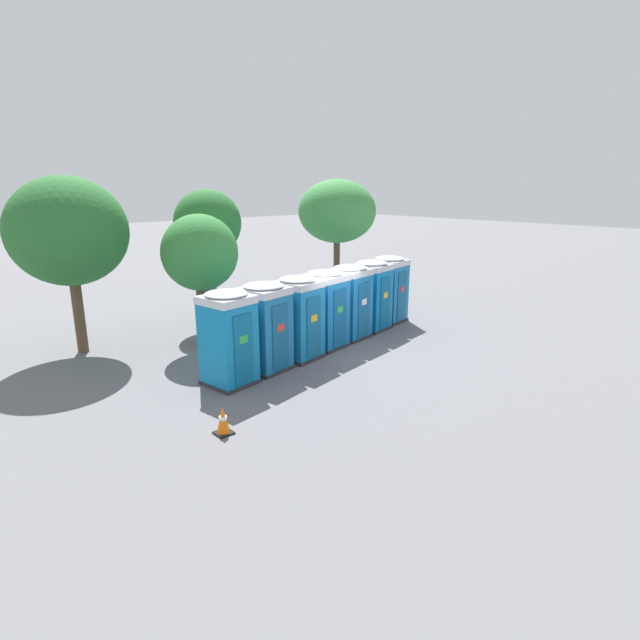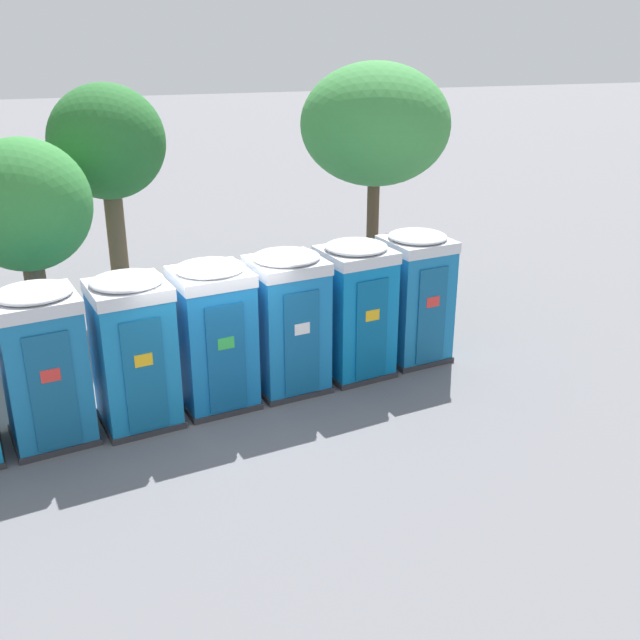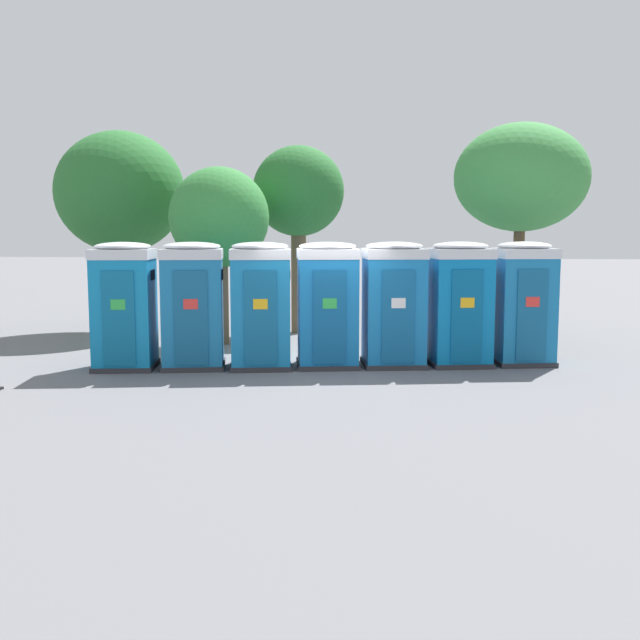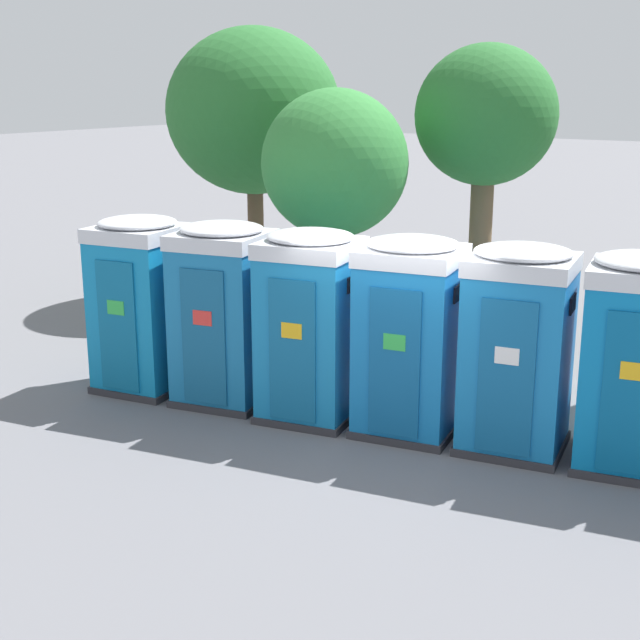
{
  "view_description": "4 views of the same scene",
  "coord_description": "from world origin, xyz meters",
  "views": [
    {
      "loc": [
        -10.55,
        -11.52,
        5.12
      ],
      "look_at": [
        -0.26,
        -0.08,
        0.96
      ],
      "focal_mm": 28.0,
      "sensor_mm": 36.0,
      "label": 1
    },
    {
      "loc": [
        -1.76,
        -11.58,
        6.14
      ],
      "look_at": [
        1.98,
        0.3,
        1.17
      ],
      "focal_mm": 42.0,
      "sensor_mm": 36.0,
      "label": 2
    },
    {
      "loc": [
        1.38,
        -15.08,
        2.77
      ],
      "look_at": [
        -0.14,
        -0.06,
        0.96
      ],
      "focal_mm": 42.0,
      "sensor_mm": 36.0,
      "label": 3
    },
    {
      "loc": [
        4.96,
        -9.67,
        4.38
      ],
      "look_at": [
        -1.21,
        -0.24,
        1.34
      ],
      "focal_mm": 50.0,
      "sensor_mm": 36.0,
      "label": 4
    }
  ],
  "objects": [
    {
      "name": "portapotty_1",
      "position": [
        -2.68,
        -0.45,
        1.28
      ],
      "size": [
        1.44,
        1.42,
        2.54
      ],
      "color": "#2D2D33",
      "rests_on": "ground"
    },
    {
      "name": "portapotty_5",
      "position": [
        2.69,
        0.39,
        1.28
      ],
      "size": [
        1.41,
        1.4,
        2.54
      ],
      "color": "#2D2D33",
      "rests_on": "ground"
    },
    {
      "name": "street_tree_1",
      "position": [
        -2.86,
        2.7,
        3.03
      ],
      "size": [
        2.4,
        2.4,
        4.28
      ],
      "color": "brown",
      "rests_on": "ground"
    },
    {
      "name": "portapotty_0",
      "position": [
        -4.01,
        -0.67,
        1.28
      ],
      "size": [
        1.35,
        1.36,
        2.54
      ],
      "color": "#2D2D33",
      "rests_on": "ground"
    },
    {
      "name": "portapotty_4",
      "position": [
        1.35,
        0.17,
        1.28
      ],
      "size": [
        1.42,
        1.38,
        2.54
      ],
      "color": "#2D2D33",
      "rests_on": "ground"
    },
    {
      "name": "ground_plane",
      "position": [
        0.0,
        0.0,
        0.0
      ],
      "size": [
        120.0,
        120.0,
        0.0
      ],
      "primitive_type": "plane",
      "color": "slate"
    },
    {
      "name": "portapotty_3",
      "position": [
        0.01,
        -0.05,
        1.28
      ],
      "size": [
        1.41,
        1.38,
        2.54
      ],
      "color": "#2D2D33",
      "rests_on": "ground"
    },
    {
      "name": "street_tree_0",
      "position": [
        -1.23,
        4.98,
        3.73
      ],
      "size": [
        2.44,
        2.44,
        5.01
      ],
      "color": "brown",
      "rests_on": "ground"
    },
    {
      "name": "street_tree_3",
      "position": [
        -6.06,
        4.75,
        3.78
      ],
      "size": [
        3.46,
        3.46,
        5.42
      ],
      "color": "brown",
      "rests_on": "ground"
    },
    {
      "name": "portapotty_2",
      "position": [
        -1.32,
        -0.31,
        1.28
      ],
      "size": [
        1.41,
        1.4,
        2.54
      ],
      "color": "#2D2D33",
      "rests_on": "ground"
    }
  ]
}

